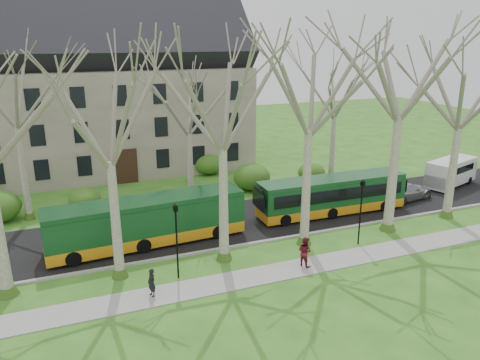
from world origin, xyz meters
name	(u,v)px	position (x,y,z in m)	size (l,w,h in m)	color
ground	(268,253)	(0.00, 0.00, 0.00)	(120.00, 120.00, 0.00)	#31641C
sidewalk	(286,270)	(0.00, -2.50, 0.03)	(70.00, 2.00, 0.06)	gray
road	(236,221)	(0.00, 5.50, 0.03)	(80.00, 8.00, 0.06)	black
curb	(258,242)	(0.00, 1.50, 0.07)	(80.00, 0.25, 0.14)	#A5A39E
building	(111,88)	(-6.00, 24.00, 8.07)	(26.50, 12.20, 16.00)	gray
tree_row_verge	(268,142)	(0.00, 0.30, 7.00)	(49.00, 7.00, 14.00)	gray
tree_row_far	(195,129)	(-1.33, 11.00, 6.00)	(33.00, 7.00, 12.00)	gray
lamp_row	(276,220)	(0.00, -1.00, 2.57)	(36.22, 0.22, 4.30)	black
hedges	(149,183)	(-4.67, 14.00, 1.00)	(30.60, 8.60, 2.00)	#2B5919
bus_lead	(147,221)	(-6.67, 4.04, 1.63)	(12.59, 2.62, 3.15)	#134520
bus_follow	(332,195)	(7.34, 4.40, 1.51)	(11.57, 2.41, 2.89)	#134520
sedan	(405,191)	(14.62, 4.73, 0.79)	(2.06, 5.06, 1.47)	#A3A3A7
van_a	(451,173)	(20.94, 6.26, 1.27)	(5.55, 2.02, 2.42)	silver
pedestrian_a	(152,283)	(-7.76, -2.44, 0.82)	(0.56, 0.36, 1.52)	black
pedestrian_b	(305,252)	(1.22, -2.40, 0.96)	(0.87, 0.68, 1.79)	maroon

